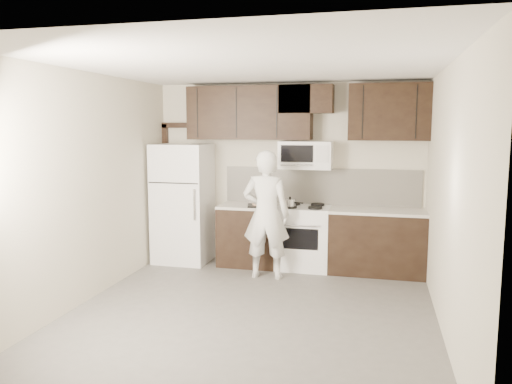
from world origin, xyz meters
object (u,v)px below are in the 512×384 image
at_px(stove, 304,237).
at_px(microwave, 306,155).
at_px(refrigerator, 183,203).
at_px(person, 266,214).

distance_m(stove, microwave, 1.20).
xyz_separation_m(microwave, refrigerator, (-1.85, -0.17, -0.75)).
relative_size(stove, person, 0.53).
distance_m(microwave, refrigerator, 2.00).
bearing_deg(microwave, refrigerator, -174.85).
bearing_deg(person, microwave, -124.30).
bearing_deg(person, refrigerator, -23.06).
relative_size(microwave, person, 0.43).
height_order(microwave, person, microwave).
bearing_deg(stove, person, -126.68).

